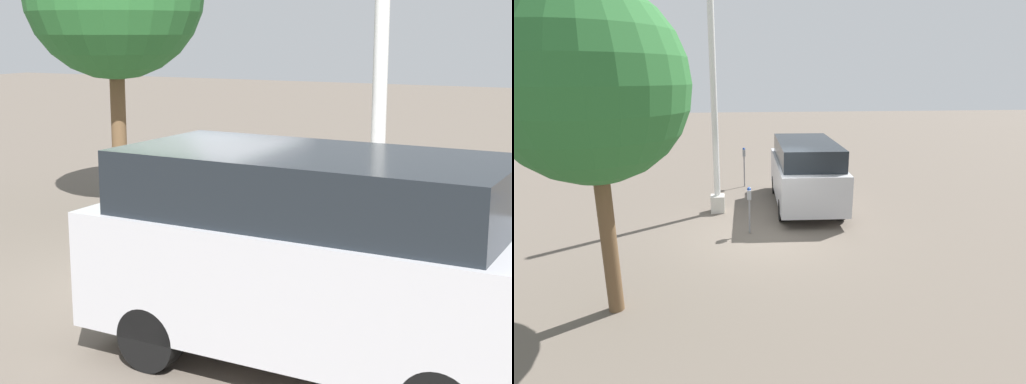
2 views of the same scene
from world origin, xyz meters
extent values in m
plane|color=#60564C|center=(0.00, 0.00, 0.00)|extent=(80.00, 80.00, 0.00)
cylinder|color=gray|center=(0.05, 0.52, 0.50)|extent=(0.05, 0.05, 1.01)
cube|color=gray|center=(0.05, 0.52, 1.14)|extent=(0.20, 0.11, 0.26)
sphere|color=navy|center=(0.05, 0.52, 1.29)|extent=(0.11, 0.11, 0.11)
cube|color=beige|center=(2.02, 1.45, 0.28)|extent=(0.44, 0.44, 0.55)
cylinder|color=silver|center=(2.02, 1.45, 3.54)|extent=(0.19, 0.19, 5.97)
cube|color=#B2B2B7|center=(2.43, -1.49, 0.95)|extent=(4.88, 2.20, 1.23)
cube|color=black|center=(2.31, -1.48, 1.89)|extent=(3.92, 2.01, 0.65)
cylinder|color=black|center=(3.95, -0.66, 0.34)|extent=(0.68, 0.27, 0.67)
cylinder|color=black|center=(0.97, -0.54, 0.34)|extent=(0.68, 0.27, 0.67)
cylinder|color=black|center=(0.90, -2.31, 0.34)|extent=(0.68, 0.27, 0.67)
cylinder|color=brown|center=(-3.54, 3.22, 1.49)|extent=(0.28, 0.28, 2.98)
camera|label=1|loc=(5.22, -8.48, 3.39)|focal=55.00mm
camera|label=2|loc=(-10.45, 1.00, 4.24)|focal=28.00mm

